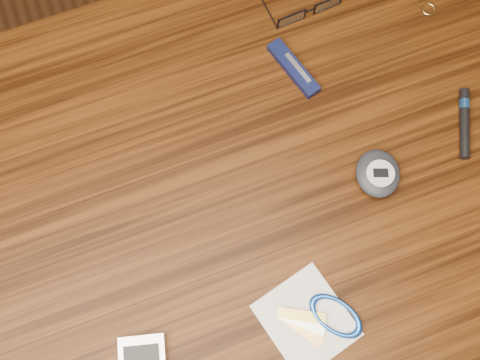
{
  "coord_description": "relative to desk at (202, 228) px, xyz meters",
  "views": [
    {
      "loc": [
        -0.01,
        -0.2,
        1.51
      ],
      "look_at": [
        0.07,
        0.02,
        0.76
      ],
      "focal_mm": 45.0,
      "sensor_mm": 36.0,
      "label": 1
    }
  ],
  "objects": [
    {
      "name": "desk",
      "position": [
        0.0,
        0.0,
        0.0
      ],
      "size": [
        1.0,
        0.7,
        0.75
      ],
      "color": "#391D09",
      "rests_on": "ground"
    },
    {
      "name": "eyeglasses",
      "position": [
        0.25,
        0.23,
        0.11
      ],
      "size": [
        0.11,
        0.11,
        0.02
      ],
      "color": "black",
      "rests_on": "desk"
    },
    {
      "name": "pocket_knife",
      "position": [
        0.19,
        0.15,
        0.11
      ],
      "size": [
        0.05,
        0.1,
        0.01
      ],
      "color": "#0C1533",
      "rests_on": "desk"
    },
    {
      "name": "gold_ring",
      "position": [
        0.42,
        0.17,
        0.1
      ],
      "size": [
        0.02,
        0.02,
        0.0
      ],
      "primitive_type": "torus",
      "rotation": [
        0.0,
        0.0,
        0.07
      ],
      "color": "tan",
      "rests_on": "desk"
    },
    {
      "name": "black_blue_pen",
      "position": [
        0.38,
        -0.01,
        0.11
      ],
      "size": [
        0.06,
        0.1,
        0.01
      ],
      "color": "black",
      "rests_on": "desk"
    },
    {
      "name": "ground",
      "position": [
        0.0,
        0.0,
        -0.65
      ],
      "size": [
        3.8,
        3.8,
        0.0
      ],
      "primitive_type": "plane",
      "color": "#472814",
      "rests_on": "ground"
    },
    {
      "name": "pedometer",
      "position": [
        0.24,
        -0.04,
        0.11
      ],
      "size": [
        0.08,
        0.08,
        0.03
      ],
      "color": "black",
      "rests_on": "desk"
    },
    {
      "name": "notepad_keys",
      "position": [
        0.1,
        -0.18,
        0.11
      ],
      "size": [
        0.14,
        0.13,
        0.01
      ],
      "color": "silver",
      "rests_on": "desk"
    }
  ]
}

